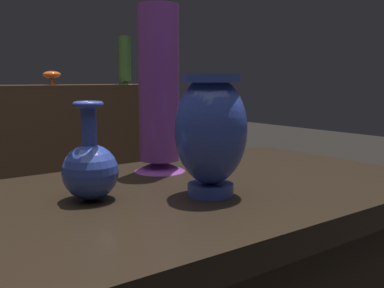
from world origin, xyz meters
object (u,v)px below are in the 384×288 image
object	(u,v)px
vase_tall_behind	(90,168)
vase_left_accent	(159,93)
vase_centerpiece	(211,131)
shelf_vase_far_right	(125,61)
shelf_vase_right	(52,75)

from	to	relation	value
vase_tall_behind	vase_left_accent	size ratio (longest dim) A/B	0.46
vase_centerpiece	shelf_vase_far_right	distance (m)	2.44
vase_tall_behind	shelf_vase_right	size ratio (longest dim) A/B	1.61
vase_tall_behind	shelf_vase_far_right	world-z (taller)	shelf_vase_far_right
vase_left_accent	vase_tall_behind	bearing A→B (deg)	-149.53
vase_centerpiece	shelf_vase_far_right	size ratio (longest dim) A/B	0.70
vase_tall_behind	vase_left_accent	xyz separation A→B (m)	(0.25, 0.15, 0.13)
shelf_vase_right	shelf_vase_far_right	bearing A→B (deg)	-3.91
vase_centerpiece	shelf_vase_far_right	bearing A→B (deg)	65.50
vase_left_accent	shelf_vase_far_right	world-z (taller)	shelf_vase_far_right
vase_left_accent	shelf_vase_right	xyz separation A→B (m)	(0.44, 1.98, 0.06)
vase_centerpiece	vase_left_accent	size ratio (longest dim) A/B	0.59
vase_left_accent	shelf_vase_far_right	xyz separation A→B (m)	(0.96, 1.95, 0.16)
vase_tall_behind	shelf_vase_right	xyz separation A→B (m)	(0.69, 2.13, 0.19)
vase_tall_behind	shelf_vase_far_right	xyz separation A→B (m)	(1.21, 2.10, 0.29)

